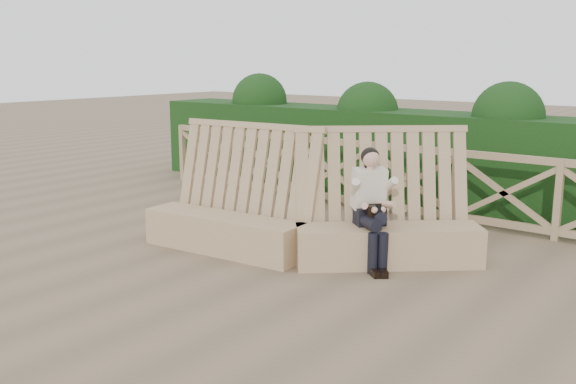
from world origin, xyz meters
The scene contains 5 objects.
ground centered at (0.00, 0.00, 0.00)m, with size 60.00×60.00×0.00m, color brown.
bench centered at (-0.09, 0.91, 0.40)m, with size 3.98×2.21×1.59m.
woman centered at (0.72, 1.12, 0.74)m, with size 0.76×0.76×1.37m.
guardrail centered at (0.00, 3.50, 0.55)m, with size 10.10×0.09×1.10m.
hedge centered at (0.00, 4.70, 0.75)m, with size 12.00×1.20×1.50m, color black.
Camera 1 is at (4.38, -5.18, 2.37)m, focal length 40.00 mm.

